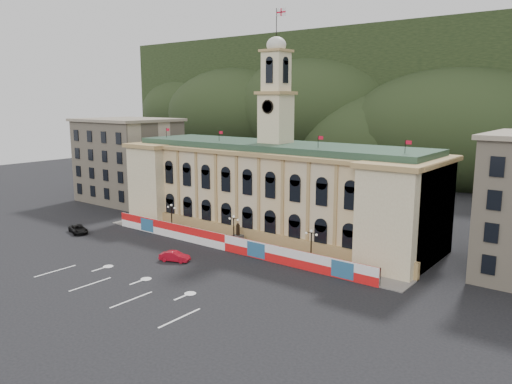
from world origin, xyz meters
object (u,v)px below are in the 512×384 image
Objects in this scene: statue at (238,239)px; lamp_center at (234,228)px; red_sedan at (175,256)px; black_suv at (78,229)px.

lamp_center reaches higher than statue.
statue reaches higher than red_sedan.
lamp_center reaches higher than black_suv.
lamp_center is 10.82m from red_sedan.
statue is 0.68× the size of black_suv.
lamp_center is 0.94× the size of black_suv.
red_sedan is at bearing -101.58° from statue.
lamp_center is at bearing -51.93° from black_suv.
statue is at bearing -50.07° from black_suv.
black_suv is (-24.53, 0.41, -0.02)m from red_sedan.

